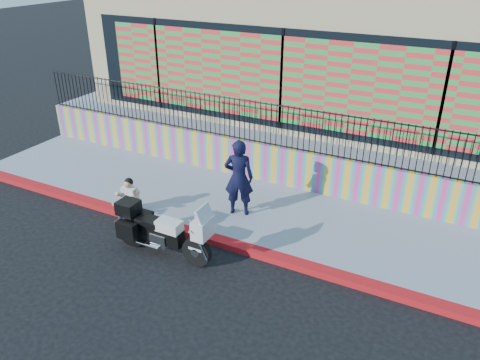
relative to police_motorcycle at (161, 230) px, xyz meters
The scene contains 10 objects.
ground 1.27m from the police_motorcycle, 54.96° to the left, with size 90.00×90.00×0.00m, color black.
red_curb 1.23m from the police_motorcycle, 54.96° to the left, with size 16.00×0.30×0.15m, color red.
sidewalk 2.69m from the police_motorcycle, 76.03° to the left, with size 16.00×3.00×0.15m, color gray.
mural_wall 4.21m from the police_motorcycle, 81.30° to the left, with size 16.00×0.20×1.10m, color #D93995.
metal_fence 4.38m from the police_motorcycle, 81.30° to the left, with size 15.80×0.04×1.20m, color black, non-canonical shape.
elevated_platform 9.28m from the police_motorcycle, 86.07° to the left, with size 16.00×10.00×1.25m, color gray.
storefront_building 9.43m from the police_motorcycle, 85.98° to the left, with size 14.00×8.06×4.00m.
police_motorcycle is the anchor object (origin of this frame).
police_officer 2.35m from the police_motorcycle, 69.64° to the left, with size 0.72×0.47×1.97m, color black.
seated_man 1.84m from the police_motorcycle, 153.41° to the left, with size 0.54×0.71×1.06m.
Camera 1 is at (4.88, -7.80, 6.14)m, focal length 35.00 mm.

